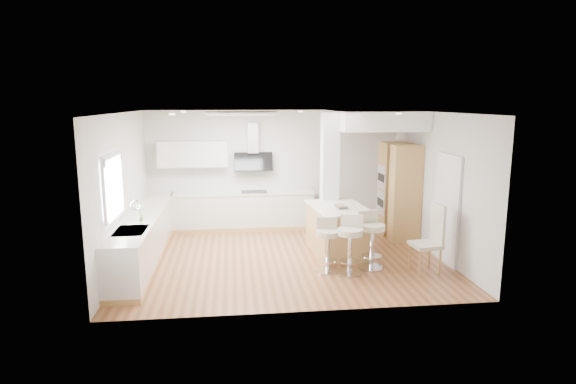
{
  "coord_description": "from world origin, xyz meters",
  "views": [
    {
      "loc": [
        -1.0,
        -8.96,
        3.01
      ],
      "look_at": [
        0.1,
        0.4,
        1.22
      ],
      "focal_mm": 30.0,
      "sensor_mm": 36.0,
      "label": 1
    }
  ],
  "objects": [
    {
      "name": "wall_left",
      "position": [
        -3.0,
        0.0,
        1.4
      ],
      "size": [
        0.04,
        5.0,
        2.8
      ],
      "primitive_type": "cube",
      "color": "beige",
      "rests_on": "ground"
    },
    {
      "name": "ground",
      "position": [
        0.0,
        0.0,
        0.0
      ],
      "size": [
        6.0,
        6.0,
        0.0
      ],
      "primitive_type": "plane",
      "color": "#945B36",
      "rests_on": "ground"
    },
    {
      "name": "counter_back",
      "position": [
        -0.91,
        2.22,
        0.7
      ],
      "size": [
        3.62,
        0.63,
        2.5
      ],
      "color": "tan",
      "rests_on": "ground"
    },
    {
      "name": "doorway_right",
      "position": [
        2.97,
        -0.6,
        1.0
      ],
      "size": [
        0.05,
        1.0,
        2.1
      ],
      "color": "#4E463D",
      "rests_on": "ground"
    },
    {
      "name": "window_left",
      "position": [
        -2.96,
        -0.9,
        1.69
      ],
      "size": [
        0.06,
        1.28,
        1.07
      ],
      "color": "white",
      "rests_on": "ground"
    },
    {
      "name": "dining_chair",
      "position": [
        2.48,
        -1.11,
        0.66
      ],
      "size": [
        0.53,
        0.53,
        1.24
      ],
      "rotation": [
        0.0,
        0.0,
        0.1
      ],
      "color": "beige",
      "rests_on": "ground"
    },
    {
      "name": "counter_left",
      "position": [
        -2.7,
        0.23,
        0.46
      ],
      "size": [
        0.63,
        4.5,
        1.35
      ],
      "color": "tan",
      "rests_on": "ground"
    },
    {
      "name": "bar_stool_a",
      "position": [
        0.66,
        -0.88,
        0.54
      ],
      "size": [
        0.44,
        0.44,
        0.97
      ],
      "rotation": [
        0.0,
        0.0,
        -0.01
      ],
      "color": "silver",
      "rests_on": "ground"
    },
    {
      "name": "bar_stool_b",
      "position": [
        1.03,
        -1.03,
        0.58
      ],
      "size": [
        0.62,
        0.62,
        1.04
      ],
      "rotation": [
        0.0,
        0.0,
        -0.42
      ],
      "color": "silver",
      "rests_on": "ground"
    },
    {
      "name": "peninsula",
      "position": [
        1.07,
        0.16,
        0.48
      ],
      "size": [
        1.16,
        1.65,
        1.02
      ],
      "rotation": [
        0.0,
        0.0,
        0.09
      ],
      "color": "tan",
      "rests_on": "ground"
    },
    {
      "name": "skylight",
      "position": [
        -0.79,
        0.6,
        2.77
      ],
      "size": [
        4.1,
        2.1,
        0.06
      ],
      "color": "silver",
      "rests_on": "ground"
    },
    {
      "name": "pillar",
      "position": [
        1.05,
        0.95,
        1.4
      ],
      "size": [
        0.35,
        0.35,
        2.8
      ],
      "color": "silver",
      "rests_on": "ground"
    },
    {
      "name": "wall_back",
      "position": [
        0.0,
        2.5,
        1.4
      ],
      "size": [
        6.0,
        0.04,
        2.8
      ],
      "primitive_type": "cube",
      "color": "beige",
      "rests_on": "ground"
    },
    {
      "name": "wall_right",
      "position": [
        3.0,
        0.0,
        1.4
      ],
      "size": [
        0.04,
        5.0,
        2.8
      ],
      "primitive_type": "cube",
      "color": "beige",
      "rests_on": "ground"
    },
    {
      "name": "oven_column",
      "position": [
        2.68,
        1.23,
        1.05
      ],
      "size": [
        0.63,
        1.21,
        2.1
      ],
      "color": "tan",
      "rests_on": "ground"
    },
    {
      "name": "bar_stool_c",
      "position": [
        1.48,
        -0.8,
        0.59
      ],
      "size": [
        0.56,
        0.56,
        1.05
      ],
      "rotation": [
        0.0,
        0.0,
        0.22
      ],
      "color": "silver",
      "rests_on": "ground"
    },
    {
      "name": "ceiling",
      "position": [
        0.0,
        0.0,
        0.0
      ],
      "size": [
        6.0,
        5.0,
        0.02
      ],
      "primitive_type": "cube",
      "color": "white",
      "rests_on": "ground"
    },
    {
      "name": "soffit",
      "position": [
        2.1,
        1.4,
        2.6
      ],
      "size": [
        1.78,
        2.2,
        0.4
      ],
      "color": "white",
      "rests_on": "ground"
    }
  ]
}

